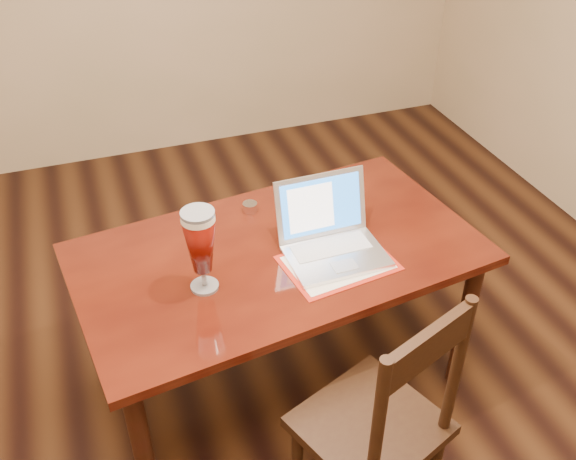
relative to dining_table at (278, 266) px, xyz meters
name	(u,v)px	position (x,y,z in m)	size (l,w,h in m)	color
ground	(254,428)	(-0.18, -0.22, -0.64)	(5.00, 5.00, 0.00)	black
dining_table	(278,266)	(0.00, 0.00, 0.00)	(1.61, 1.04, 1.03)	#4D160A
dining_chair	(379,426)	(0.11, -0.69, -0.17)	(0.55, 0.53, 1.01)	black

